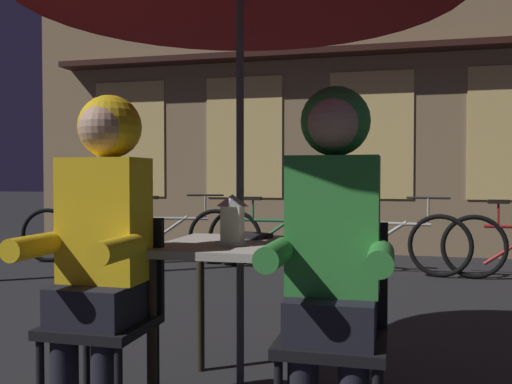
{
  "coord_description": "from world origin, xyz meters",
  "views": [
    {
      "loc": [
        0.7,
        -2.52,
        1.05
      ],
      "look_at": [
        0.0,
        0.31,
        0.97
      ],
      "focal_mm": 39.11,
      "sensor_mm": 36.0,
      "label": 1
    }
  ],
  "objects": [
    {
      "name": "cafe_table",
      "position": [
        0.0,
        0.0,
        0.64
      ],
      "size": [
        0.72,
        0.72,
        0.74
      ],
      "color": "#B2AD9E",
      "rests_on": "ground_plane"
    },
    {
      "name": "lantern",
      "position": [
        -0.02,
        -0.07,
        0.86
      ],
      "size": [
        0.11,
        0.11,
        0.23
      ],
      "color": "white",
      "rests_on": "cafe_table"
    },
    {
      "name": "chair_left",
      "position": [
        -0.48,
        -0.37,
        0.49
      ],
      "size": [
        0.4,
        0.4,
        0.87
      ],
      "color": "black",
      "rests_on": "ground_plane"
    },
    {
      "name": "chair_right",
      "position": [
        0.48,
        -0.37,
        0.49
      ],
      "size": [
        0.4,
        0.4,
        0.87
      ],
      "color": "black",
      "rests_on": "ground_plane"
    },
    {
      "name": "person_left_hooded",
      "position": [
        -0.48,
        -0.43,
        0.85
      ],
      "size": [
        0.45,
        0.56,
        1.4
      ],
      "color": "black",
      "rests_on": "ground_plane"
    },
    {
      "name": "person_right_hooded",
      "position": [
        0.48,
        -0.43,
        0.85
      ],
      "size": [
        0.45,
        0.56,
        1.4
      ],
      "color": "black",
      "rests_on": "ground_plane"
    },
    {
      "name": "shopfront_building",
      "position": [
        0.39,
        5.4,
        3.09
      ],
      "size": [
        10.0,
        0.93,
        6.2
      ],
      "color": "#937A56",
      "rests_on": "ground_plane"
    },
    {
      "name": "bicycle_nearest",
      "position": [
        -2.91,
        3.56,
        0.35
      ],
      "size": [
        1.65,
        0.4,
        0.84
      ],
      "color": "black",
      "rests_on": "ground_plane"
    },
    {
      "name": "bicycle_second",
      "position": [
        -1.87,
        3.71,
        0.35
      ],
      "size": [
        1.66,
        0.33,
        0.84
      ],
      "color": "black",
      "rests_on": "ground_plane"
    },
    {
      "name": "bicycle_third",
      "position": [
        -0.6,
        3.7,
        0.35
      ],
      "size": [
        1.68,
        0.12,
        0.84
      ],
      "color": "black",
      "rests_on": "ground_plane"
    },
    {
      "name": "bicycle_fourth",
      "position": [
        0.66,
        3.61,
        0.35
      ],
      "size": [
        1.67,
        0.3,
        0.84
      ],
      "color": "black",
      "rests_on": "ground_plane"
    },
    {
      "name": "book",
      "position": [
        -0.01,
        0.21,
        0.75
      ],
      "size": [
        0.24,
        0.21,
        0.02
      ],
      "primitive_type": "cube",
      "rotation": [
        0.0,
        0.0,
        -0.41
      ],
      "color": "black",
      "rests_on": "cafe_table"
    }
  ]
}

